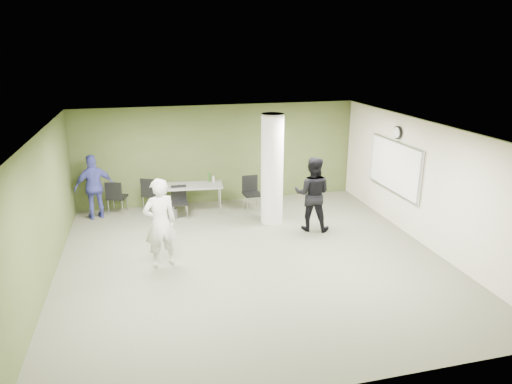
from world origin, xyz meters
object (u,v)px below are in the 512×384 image
object	(u,v)px
chair_back_left	(116,195)
man_black	(312,194)
folding_table	(193,187)
woman_white	(160,223)
man_blue	(94,187)

from	to	relation	value
chair_back_left	man_black	bearing A→B (deg)	172.12
folding_table	woman_white	size ratio (longest dim) A/B	0.89
folding_table	woman_white	bearing A→B (deg)	-103.05
folding_table	chair_back_left	distance (m)	2.07
woman_white	man_blue	distance (m)	3.55
folding_table	man_blue	xyz separation A→B (m)	(-2.53, 0.16, 0.13)
man_black	chair_back_left	bearing A→B (deg)	-0.18
man_black	man_blue	bearing A→B (deg)	3.55
woman_white	man_blue	world-z (taller)	woman_white
folding_table	man_blue	distance (m)	2.54
folding_table	man_black	xyz separation A→B (m)	(2.69, -1.95, 0.20)
folding_table	man_black	world-z (taller)	man_black
woman_white	man_black	bearing A→B (deg)	-179.55
folding_table	woman_white	distance (m)	3.21
chair_back_left	woman_white	bearing A→B (deg)	124.95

